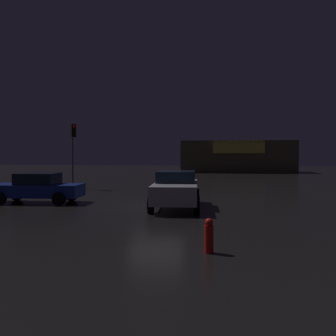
{
  "coord_description": "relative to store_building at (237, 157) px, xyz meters",
  "views": [
    {
      "loc": [
        2.83,
        -16.95,
        2.31
      ],
      "look_at": [
        -0.51,
        7.83,
        1.4
      ],
      "focal_mm": 39.97,
      "sensor_mm": 36.0,
      "label": 1
    }
  ],
  "objects": [
    {
      "name": "traffic_signal_opposite",
      "position": [
        -12.09,
        -26.01,
        1.21
      ],
      "size": [
        0.42,
        0.42,
        4.33
      ],
      "color": "#595B60",
      "rests_on": "ground"
    },
    {
      "name": "car_far",
      "position": [
        -10.99,
        -33.25,
        -1.32
      ],
      "size": [
        4.32,
        2.1,
        1.42
      ],
      "color": "navy",
      "rests_on": "ground"
    },
    {
      "name": "store_building",
      "position": [
        0.0,
        0.0,
        0.0
      ],
      "size": [
        14.34,
        6.79,
        4.06
      ],
      "color": "brown",
      "rests_on": "ground"
    },
    {
      "name": "fire_hydrant",
      "position": [
        -2.67,
        -41.24,
        -1.63
      ],
      "size": [
        0.22,
        0.22,
        0.82
      ],
      "color": "red",
      "rests_on": "ground"
    },
    {
      "name": "car_near",
      "position": [
        -4.26,
        -33.99,
        -1.21
      ],
      "size": [
        2.23,
        4.67,
        1.58
      ],
      "color": "#B7B7BF",
      "rests_on": "ground"
    },
    {
      "name": "ground_plane",
      "position": [
        -5.28,
        -33.01,
        -2.03
      ],
      "size": [
        120.0,
        120.0,
        0.0
      ],
      "primitive_type": "plane",
      "color": "black"
    }
  ]
}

